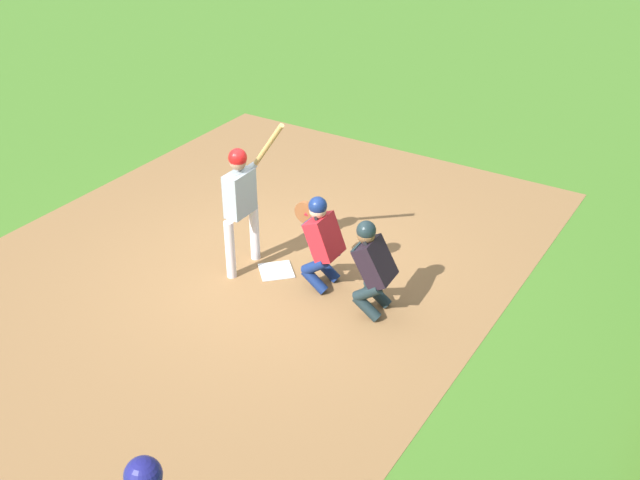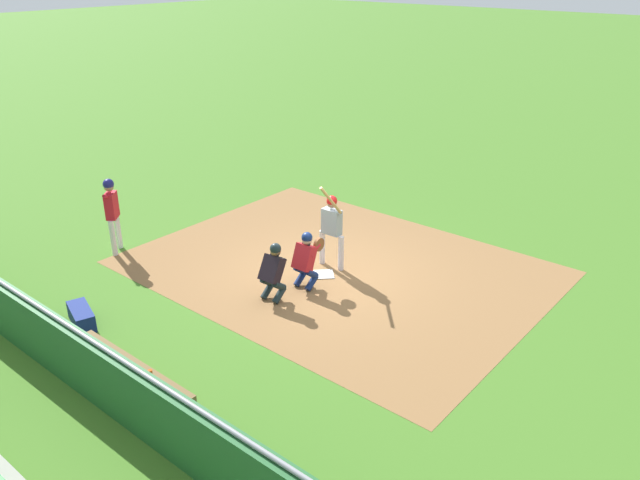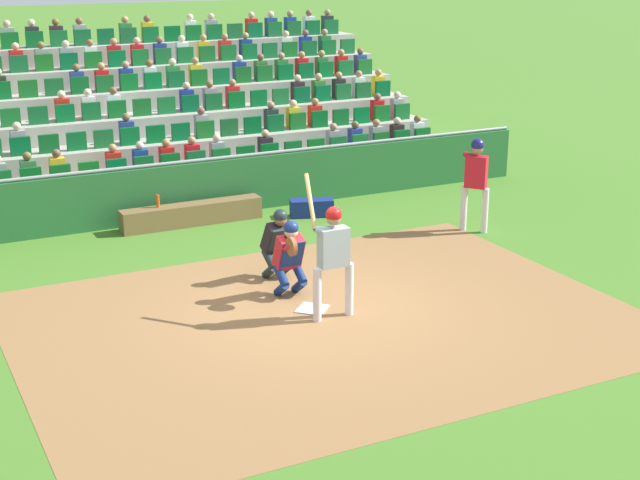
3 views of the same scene
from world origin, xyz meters
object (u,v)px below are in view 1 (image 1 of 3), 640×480
batter_at_plate (241,196)px  catcher_crouching (321,237)px  home_plate_marker (276,271)px  home_plate_umpire (372,264)px

batter_at_plate → catcher_crouching: (0.19, -1.10, -0.37)m
home_plate_marker → catcher_crouching: bearing=-84.5°
home_plate_marker → catcher_crouching: (0.06, -0.67, 0.71)m
batter_at_plate → home_plate_umpire: size_ratio=1.71×
catcher_crouching → batter_at_plate: bearing=99.9°
batter_at_plate → catcher_crouching: 1.18m
catcher_crouching → home_plate_umpire: catcher_crouching is taller
home_plate_marker → batter_at_plate: size_ratio=0.20×
home_plate_marker → catcher_crouching: size_ratio=0.34×
home_plate_marker → home_plate_umpire: 1.66m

